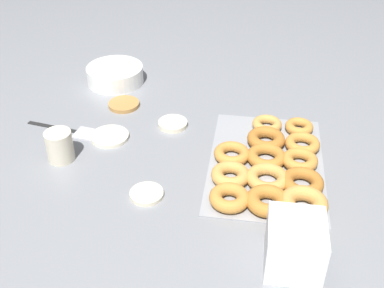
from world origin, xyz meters
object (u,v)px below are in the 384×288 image
at_px(pancake_0, 124,104).
at_px(spatula, 86,133).
at_px(donut_tray, 271,167).
at_px(pancake_3, 172,124).
at_px(batter_bowl, 115,75).
at_px(pancake_2, 147,194).
at_px(paper_cup, 60,146).
at_px(container_stack, 295,245).
at_px(pancake_1, 110,136).

distance_m(pancake_0, spatula, 0.19).
bearing_deg(donut_tray, pancake_0, 59.70).
height_order(pancake_0, spatula, pancake_0).
distance_m(pancake_3, batter_bowl, 0.35).
xyz_separation_m(pancake_2, donut_tray, (0.14, -0.31, 0.01)).
distance_m(donut_tray, paper_cup, 0.57).
height_order(pancake_2, donut_tray, donut_tray).
bearing_deg(pancake_2, container_stack, -115.21).
distance_m(batter_bowl, paper_cup, 0.46).
xyz_separation_m(pancake_2, batter_bowl, (0.57, 0.24, 0.02)).
distance_m(batter_bowl, container_stack, 0.95).
xyz_separation_m(pancake_1, paper_cup, (-0.12, 0.10, 0.04)).
distance_m(pancake_0, pancake_2, 0.45).
height_order(batter_bowl, container_stack, container_stack).
distance_m(pancake_2, donut_tray, 0.34).
xyz_separation_m(pancake_1, pancake_3, (0.09, -0.17, 0.00)).
height_order(pancake_1, container_stack, container_stack).
distance_m(pancake_0, pancake_3, 0.20).
bearing_deg(container_stack, paper_cup, 65.56).
xyz_separation_m(pancake_3, batter_bowl, (0.25, 0.25, 0.02)).
height_order(container_stack, paper_cup, container_stack).
bearing_deg(batter_bowl, donut_tray, -128.38).
height_order(batter_bowl, spatula, batter_bowl).
bearing_deg(paper_cup, donut_tray, -87.78).
bearing_deg(spatula, pancake_0, 78.10).
xyz_separation_m(pancake_0, paper_cup, (-0.30, 0.10, 0.04)).
bearing_deg(paper_cup, container_stack, -114.44).
bearing_deg(container_stack, batter_bowl, 38.93).
relative_size(batter_bowl, paper_cup, 2.24).
height_order(pancake_1, paper_cup, paper_cup).
bearing_deg(pancake_2, spatula, 44.62).
height_order(pancake_2, batter_bowl, batter_bowl).
bearing_deg(pancake_2, pancake_1, 35.11).
height_order(pancake_3, batter_bowl, batter_bowl).
height_order(pancake_0, paper_cup, paper_cup).
bearing_deg(pancake_3, batter_bowl, 45.09).
bearing_deg(batter_bowl, pancake_0, -155.42).
relative_size(pancake_0, paper_cup, 1.14).
bearing_deg(batter_bowl, pancake_1, -167.06).
relative_size(pancake_3, container_stack, 0.69).
bearing_deg(pancake_0, pancake_3, -117.36).
relative_size(pancake_1, pancake_3, 1.25).
bearing_deg(spatula, donut_tray, -1.08).
height_order(pancake_3, donut_tray, donut_tray).
relative_size(pancake_3, paper_cup, 1.02).
relative_size(pancake_2, container_stack, 0.66).
distance_m(donut_tray, spatula, 0.56).
distance_m(container_stack, paper_cup, 0.68).
bearing_deg(pancake_3, pancake_2, 178.99).
height_order(donut_tray, paper_cup, paper_cup).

